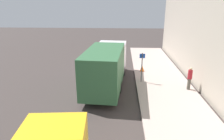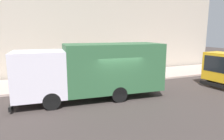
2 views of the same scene
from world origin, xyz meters
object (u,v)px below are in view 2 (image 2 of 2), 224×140
at_px(large_utility_truck, 93,69).
at_px(pedestrian_walking, 80,65).
at_px(street_sign_post, 73,66).
at_px(traffic_cone_orange, 31,85).

height_order(large_utility_truck, pedestrian_walking, large_utility_truck).
bearing_deg(street_sign_post, traffic_cone_orange, 83.39).
height_order(pedestrian_walking, street_sign_post, street_sign_post).
bearing_deg(pedestrian_walking, large_utility_truck, -157.89).
relative_size(pedestrian_walking, street_sign_post, 0.70).
bearing_deg(street_sign_post, large_utility_truck, -167.80).
bearing_deg(large_utility_truck, street_sign_post, 16.54).
distance_m(large_utility_truck, traffic_cone_orange, 4.75).
relative_size(large_utility_truck, pedestrian_walking, 4.99).
bearing_deg(large_utility_truck, traffic_cone_orange, 51.59).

